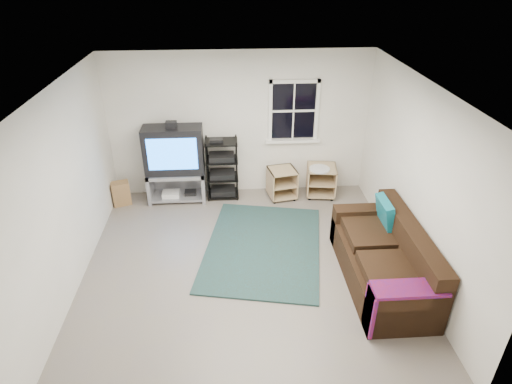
{
  "coord_description": "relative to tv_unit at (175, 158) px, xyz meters",
  "views": [
    {
      "loc": [
        -0.19,
        -4.88,
        3.97
      ],
      "look_at": [
        0.17,
        0.4,
        1.0
      ],
      "focal_mm": 30.0,
      "sensor_mm": 36.0,
      "label": 1
    }
  ],
  "objects": [
    {
      "name": "room",
      "position": [
        2.11,
        0.25,
        0.65
      ],
      "size": [
        4.6,
        4.62,
        4.6
      ],
      "color": "slate",
      "rests_on": "ground"
    },
    {
      "name": "tv_unit",
      "position": [
        0.0,
        0.0,
        0.0
      ],
      "size": [
        1.02,
        0.51,
        1.5
      ],
      "color": "gray",
      "rests_on": "ground"
    },
    {
      "name": "av_rack",
      "position": [
        0.82,
        0.05,
        -0.33
      ],
      "size": [
        0.57,
        0.41,
        1.14
      ],
      "color": "black",
      "rests_on": "ground"
    },
    {
      "name": "side_table_left",
      "position": [
        1.9,
        -0.02,
        -0.52
      ],
      "size": [
        0.56,
        0.56,
        0.56
      ],
      "rotation": [
        0.0,
        0.0,
        0.19
      ],
      "color": "tan",
      "rests_on": "ground"
    },
    {
      "name": "side_table_right",
      "position": [
        2.63,
        0.0,
        -0.49
      ],
      "size": [
        0.58,
        0.58,
        0.6
      ],
      "rotation": [
        0.0,
        0.0,
        -0.14
      ],
      "color": "tan",
      "rests_on": "ground"
    },
    {
      "name": "sofa",
      "position": [
        3.01,
        -2.46,
        -0.49
      ],
      "size": [
        0.92,
        2.08,
        0.95
      ],
      "color": "black",
      "rests_on": "ground"
    },
    {
      "name": "shag_rug",
      "position": [
        1.44,
        -1.6,
        -0.81
      ],
      "size": [
        2.12,
        2.63,
        0.03
      ],
      "primitive_type": "cube",
      "rotation": [
        0.0,
        0.0,
        -0.19
      ],
      "color": "black",
      "rests_on": "ground"
    },
    {
      "name": "paper_bag",
      "position": [
        -0.99,
        -0.13,
        -0.6
      ],
      "size": [
        0.35,
        0.28,
        0.44
      ],
      "primitive_type": "cube",
      "rotation": [
        0.0,
        0.0,
        0.3
      ],
      "color": "olive",
      "rests_on": "ground"
    }
  ]
}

